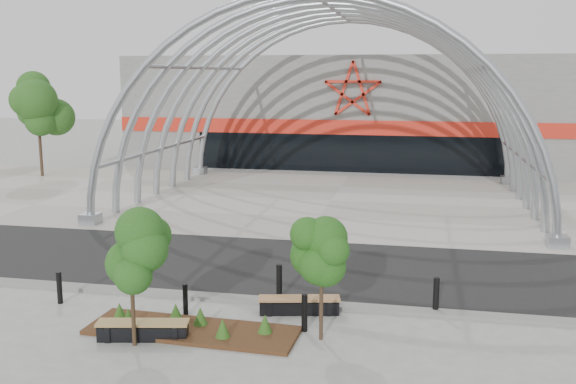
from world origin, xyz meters
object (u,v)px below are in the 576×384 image
Objects in this scene: street_tree_1 at (322,258)px; bollard_2 at (305,313)px; bench_0 at (143,331)px; street_tree_0 at (131,257)px; bench_1 at (299,306)px.

street_tree_1 is 1.80m from bollard_2.
street_tree_1 reaches higher than bench_0.
bollard_2 is at bearing 138.95° from street_tree_1.
street_tree_1 is at bearing 16.05° from street_tree_0.
bollard_2 is at bearing 19.13° from bench_0.
street_tree_0 is 4.78m from bollard_2.
street_tree_1 is 2.97× the size of bollard_2.
bench_0 is at bearing -160.87° from bollard_2.
street_tree_0 reaches higher than bench_1.
bench_1 is (3.69, 2.98, -2.09)m from street_tree_0.
bench_0 is at bearing 79.80° from street_tree_0.
street_tree_1 reaches higher than bench_1.
bench_0 is 1.02× the size of bench_1.
bench_0 is at bearing -168.26° from street_tree_1.
bench_0 is (0.07, 0.38, -2.08)m from street_tree_0.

